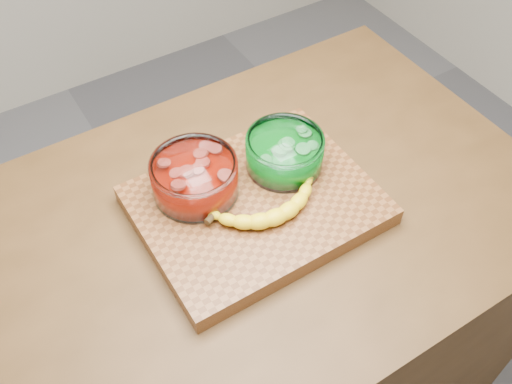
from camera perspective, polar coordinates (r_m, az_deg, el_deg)
counter at (r=1.52m, az=0.00°, el=-12.66°), size 1.20×0.80×0.90m
cutting_board at (r=1.12m, az=0.00°, el=-1.33°), size 0.45×0.35×0.04m
bowl_red at (r=1.10m, az=-6.13°, el=1.40°), size 0.17×0.17×0.08m
bowl_green at (r=1.14m, az=2.87°, el=3.96°), size 0.16×0.16×0.07m
banana at (r=1.08m, az=1.24°, el=-1.24°), size 0.25×0.12×0.04m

